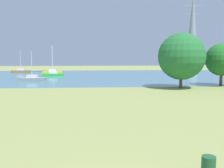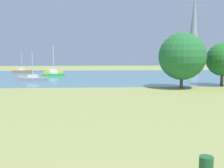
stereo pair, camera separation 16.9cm
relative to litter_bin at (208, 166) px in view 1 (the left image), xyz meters
The scene contains 11 objects.
ground_plane 20.38m from the litter_bin, 101.98° to the left, with size 160.00×160.00×0.00m, color #8C9351.
litter_bin is the anchor object (origin of this frame).
water_surface 48.12m from the litter_bin, 95.04° to the left, with size 140.00×40.00×0.02m, color teal.
sailboat_green 50.11m from the litter_bin, 106.19° to the left, with size 4.98×2.27×6.80m.
sailboat_brown 64.69m from the litter_bin, 112.14° to the left, with size 4.93×1.97×5.93m.
sailboat_yellow 57.98m from the litter_bin, 105.40° to the left, with size 5.00×2.39×6.88m.
sailboat_white 59.84m from the litter_bin, 70.50° to the left, with size 4.93×2.01×5.55m.
sailboat_gray 41.08m from the litter_bin, 113.07° to the left, with size 4.84×1.62×5.51m.
tree_east_near 27.70m from the litter_bin, 73.46° to the left, with size 6.70×6.70×7.93m.
tree_east_far 32.54m from the litter_bin, 62.38° to the left, with size 5.04×5.04×6.61m.
electricity_pylon 85.58m from the litter_bin, 69.49° to the left, with size 6.40×4.40×27.05m.
Camera 1 is at (-0.31, -7.47, 4.88)m, focal length 40.87 mm.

